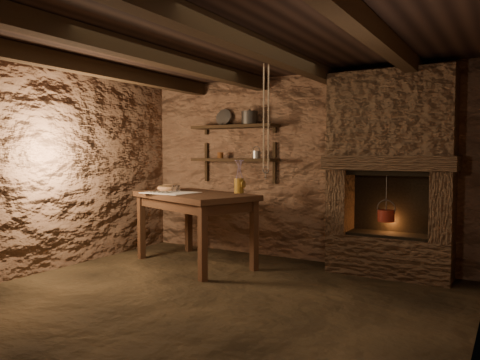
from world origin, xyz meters
The scene contains 25 objects.
floor centered at (0.00, 0.00, 0.00)m, with size 4.50×4.50×0.00m, color black.
back_wall centered at (0.00, 2.00, 1.20)m, with size 4.50×0.04×2.40m, color brown.
front_wall centered at (0.00, -2.00, 1.20)m, with size 4.50×0.04×2.40m, color brown.
left_wall centered at (-2.25, 0.00, 1.20)m, with size 0.04×4.00×2.40m, color brown.
right_wall centered at (2.25, 0.00, 1.20)m, with size 0.04×4.00×2.40m, color brown.
ceiling centered at (0.00, 0.00, 2.40)m, with size 4.50×4.00×0.04m, color black.
beam_far_left centered at (-1.50, 0.00, 2.31)m, with size 0.14×3.95×0.16m, color black.
beam_mid_left centered at (-0.50, 0.00, 2.31)m, with size 0.14×3.95×0.16m, color black.
beam_mid_right centered at (0.50, 0.00, 2.31)m, with size 0.14×3.95×0.16m, color black.
beam_far_right centered at (1.50, 0.00, 2.31)m, with size 0.14×3.95×0.16m, color black.
shelf_lower centered at (-0.85, 1.84, 1.30)m, with size 1.25×0.30×0.04m, color black.
shelf_upper centered at (-0.85, 1.84, 1.75)m, with size 1.25×0.30×0.04m, color black.
hearth centered at (1.25, 1.77, 1.23)m, with size 1.43×0.51×2.30m.
work_table centered at (-0.96, 1.07, 0.48)m, with size 1.78×1.38×0.89m.
linen_cloth centered at (-1.22, 0.93, 0.90)m, with size 0.61×0.49×0.01m, color white.
pewter_cutlery_row centered at (-1.22, 0.91, 0.91)m, with size 0.51×0.20×0.01m, color #9C9A8D, non-canonical shape.
drinking_glasses centered at (-1.20, 1.05, 0.94)m, with size 0.20×0.06×0.08m, color silver, non-canonical shape.
stoneware_jug centered at (-0.48, 1.35, 1.07)m, with size 0.13×0.12×0.42m.
wooden_bowl centered at (-1.45, 1.17, 0.93)m, with size 0.30×0.30×0.11m, color #946540.
iron_stockpot centered at (-0.61, 1.84, 1.85)m, with size 0.21×0.21×0.16m, color #302D2B.
tin_pan centered at (-1.08, 1.94, 1.89)m, with size 0.24×0.24×0.03m, color gray.
small_kettle centered at (-0.50, 1.84, 1.37)m, with size 0.15×0.11×0.16m, color gray, non-canonical shape.
rusty_tin centered at (-1.08, 1.84, 1.36)m, with size 0.08×0.08×0.08m, color #532910.
red_pot centered at (1.23, 1.72, 0.70)m, with size 0.21×0.20×0.54m.
hanging_ropes centered at (0.05, 1.05, 1.80)m, with size 0.08×0.08×1.20m, color #C7AF8C, non-canonical shape.
Camera 1 is at (2.48, -3.61, 1.38)m, focal length 35.00 mm.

